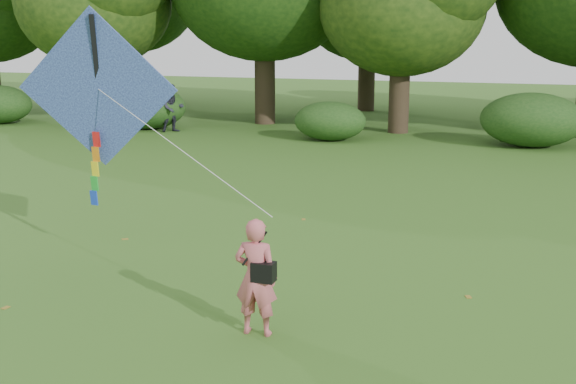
% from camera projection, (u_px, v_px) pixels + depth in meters
% --- Properties ---
extents(ground, '(100.00, 100.00, 0.00)m').
position_uv_depth(ground, '(275.00, 337.00, 9.50)').
color(ground, '#265114').
rests_on(ground, ground).
extents(man_kite_flyer, '(0.60, 0.41, 1.58)m').
position_uv_depth(man_kite_flyer, '(256.00, 277.00, 9.44)').
color(man_kite_flyer, '#C55C63').
rests_on(man_kite_flyer, ground).
extents(bystander_left, '(1.16, 1.15, 1.89)m').
position_uv_depth(bystander_left, '(172.00, 108.00, 28.58)').
color(bystander_left, '#262633').
rests_on(bystander_left, ground).
extents(crossbody_bag, '(0.43, 0.20, 0.67)m').
position_uv_depth(crossbody_bag, '(263.00, 271.00, 9.35)').
color(crossbody_bag, black).
rests_on(crossbody_bag, ground).
extents(flying_kite, '(5.26, 2.59, 3.39)m').
position_uv_depth(flying_kite, '(98.00, 91.00, 12.12)').
color(flying_kite, '#2871B1').
rests_on(flying_kite, ground).
extents(shrub_band, '(39.15, 3.22, 1.88)m').
position_uv_depth(shrub_band, '(422.00, 119.00, 25.80)').
color(shrub_band, '#264919').
rests_on(shrub_band, ground).
extents(fallen_leaves, '(10.56, 13.45, 0.01)m').
position_uv_depth(fallen_leaves, '(362.00, 245.00, 13.57)').
color(fallen_leaves, olive).
rests_on(fallen_leaves, ground).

